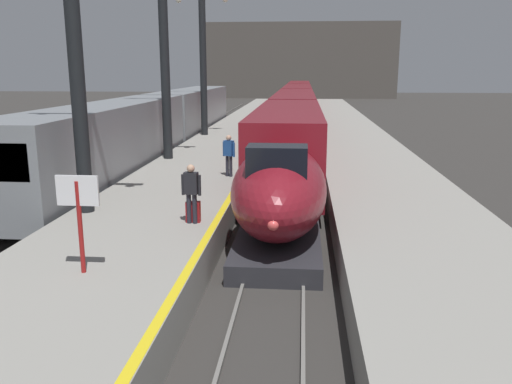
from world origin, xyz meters
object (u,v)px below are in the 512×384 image
object	(u,v)px
station_column_distant	(203,47)
departure_info_board	(79,204)
passenger_mid_platform	(229,152)
rolling_suitcase	(193,212)
highspeed_train_main	(296,107)
station_column_far	(164,36)
regional_train_adjacent	(161,122)
station_column_mid	(73,18)
passenger_near_edge	(191,189)

from	to	relation	value
station_column_distant	departure_info_board	bearing A→B (deg)	-85.52
passenger_mid_platform	rolling_suitcase	distance (m)	6.70
passenger_mid_platform	highspeed_train_main	bearing A→B (deg)	85.26
station_column_far	rolling_suitcase	bearing A→B (deg)	-72.17
regional_train_adjacent	station_column_far	bearing A→B (deg)	-72.31
highspeed_train_main	passenger_mid_platform	bearing A→B (deg)	-94.74
station_column_mid	station_column_distant	bearing A→B (deg)	90.00
station_column_far	passenger_mid_platform	xyz separation A→B (m)	(3.60, -4.20, -4.80)
regional_train_adjacent	station_column_mid	bearing A→B (deg)	-82.59
highspeed_train_main	station_column_distant	size ratio (longest dim) A/B	7.87
station_column_far	regional_train_adjacent	bearing A→B (deg)	107.69
passenger_near_edge	departure_info_board	world-z (taller)	departure_info_board
regional_train_adjacent	passenger_mid_platform	distance (m)	12.52
station_column_distant	passenger_mid_platform	bearing A→B (deg)	-75.55
rolling_suitcase	departure_info_board	world-z (taller)	departure_info_board
station_column_mid	departure_info_board	bearing A→B (deg)	-68.30
passenger_near_edge	passenger_mid_platform	size ratio (longest dim) A/B	1.00
rolling_suitcase	station_column_far	bearing A→B (deg)	107.83
station_column_distant	passenger_near_edge	xyz separation A→B (m)	(3.49, -20.75, -4.72)
station_column_distant	passenger_near_edge	bearing A→B (deg)	-80.46
regional_train_adjacent	passenger_mid_platform	world-z (taller)	regional_train_adjacent
regional_train_adjacent	passenger_near_edge	bearing A→B (deg)	-72.37
station_column_mid	station_column_far	size ratio (longest dim) A/B	0.98
rolling_suitcase	station_column_mid	bearing A→B (deg)	166.39
passenger_near_edge	rolling_suitcase	world-z (taller)	passenger_near_edge
station_column_distant	passenger_near_edge	size ratio (longest dim) A/B	5.64
highspeed_train_main	station_column_mid	size ratio (longest dim) A/B	7.93
highspeed_train_main	rolling_suitcase	distance (m)	34.54
departure_info_board	station_column_mid	bearing A→B (deg)	111.70
passenger_near_edge	station_column_distant	bearing A→B (deg)	99.54
highspeed_train_main	passenger_mid_platform	distance (m)	27.88
regional_train_adjacent	rolling_suitcase	world-z (taller)	regional_train_adjacent
highspeed_train_main	passenger_near_edge	xyz separation A→B (m)	(-2.41, -34.59, 0.07)
highspeed_train_main	station_column_far	bearing A→B (deg)	-104.04
highspeed_train_main	station_column_far	distance (m)	24.79
station_column_mid	rolling_suitcase	xyz separation A→B (m)	(3.50, -0.85, -5.37)
station_column_distant	passenger_mid_platform	distance (m)	15.16
station_column_distant	station_column_mid	bearing A→B (deg)	-90.00
departure_info_board	station_column_far	bearing A→B (deg)	97.40
station_column_far	station_column_distant	xyz separation A→B (m)	(-0.00, 9.75, -0.08)
rolling_suitcase	station_column_distant	bearing A→B (deg)	99.62
rolling_suitcase	highspeed_train_main	bearing A→B (deg)	86.01
highspeed_train_main	passenger_mid_platform	xyz separation A→B (m)	(-2.30, -27.79, 0.07)
passenger_near_edge	passenger_mid_platform	bearing A→B (deg)	89.08
passenger_mid_platform	rolling_suitcase	size ratio (longest dim) A/B	1.72
passenger_near_edge	departure_info_board	bearing A→B (deg)	-111.90
station_column_mid	passenger_mid_platform	size ratio (longest dim) A/B	5.60
passenger_near_edge	passenger_mid_platform	distance (m)	6.80
passenger_mid_platform	rolling_suitcase	world-z (taller)	passenger_mid_platform
station_column_mid	station_column_far	distance (m)	10.02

